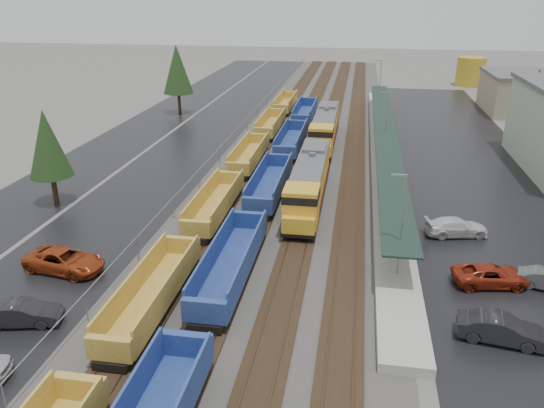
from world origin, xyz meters
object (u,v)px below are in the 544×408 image
at_px(locomotive_lead, 309,182).
at_px(locomotive_trail, 325,128).
at_px(parked_car_west_c, 64,261).
at_px(parked_car_east_b, 491,276).
at_px(parked_car_east_a, 501,329).
at_px(parked_car_east_c, 456,227).
at_px(storage_tank, 470,72).
at_px(well_string_yellow, 215,204).
at_px(well_string_blue, 254,217).
at_px(parked_car_west_b, 22,313).

height_order(locomotive_lead, locomotive_trail, same).
height_order(parked_car_west_c, parked_car_east_b, parked_car_west_c).
distance_m(locomotive_trail, parked_car_east_a, 42.26).
distance_m(parked_car_west_c, parked_car_east_c, 30.92).
bearing_deg(storage_tank, locomotive_lead, -110.39).
bearing_deg(parked_car_west_c, locomotive_trail, -15.23).
relative_size(locomotive_trail, well_string_yellow, 0.18).
relative_size(parked_car_east_a, parked_car_east_c, 0.95).
height_order(well_string_blue, parked_car_east_c, well_string_blue).
bearing_deg(parked_car_east_c, storage_tank, -23.11).
height_order(parked_car_west_c, parked_car_east_a, parked_car_west_c).
bearing_deg(well_string_blue, locomotive_lead, 58.20).
distance_m(well_string_yellow, parked_car_west_c, 14.12).
height_order(locomotive_lead, well_string_blue, locomotive_lead).
bearing_deg(parked_car_east_a, locomotive_lead, 43.35).
relative_size(locomotive_lead, parked_car_east_c, 3.66).
xyz_separation_m(locomotive_trail, parked_car_east_a, (13.07, -40.16, -1.48)).
xyz_separation_m(parked_car_west_b, parked_car_east_c, (28.04, 17.40, -0.01)).
xyz_separation_m(parked_car_east_b, parked_car_east_c, (-1.11, 7.87, 0.04)).
distance_m(well_string_blue, parked_car_west_b, 19.29).
bearing_deg(locomotive_trail, parked_car_east_a, -71.98).
bearing_deg(locomotive_lead, storage_tank, 69.61).
bearing_deg(well_string_yellow, well_string_blue, -31.22).
relative_size(well_string_yellow, parked_car_east_a, 21.20).
height_order(well_string_yellow, parked_car_east_c, well_string_yellow).
relative_size(locomotive_lead, well_string_blue, 0.20).
xyz_separation_m(locomotive_lead, parked_car_east_a, (13.07, -19.16, -1.48)).
bearing_deg(parked_car_west_c, well_string_blue, -44.72).
xyz_separation_m(storage_tank, parked_car_east_a, (-13.95, -91.83, -2.13)).
relative_size(parked_car_west_b, parked_car_east_b, 0.90).
xyz_separation_m(well_string_blue, parked_car_east_c, (16.76, 1.75, -0.46)).
bearing_deg(parked_car_east_c, parked_car_east_b, 175.34).
xyz_separation_m(locomotive_lead, well_string_blue, (-4.00, -6.45, -1.09)).
height_order(storage_tank, parked_car_west_c, storage_tank).
height_order(locomotive_lead, parked_car_east_c, locomotive_lead).
xyz_separation_m(storage_tank, parked_car_west_c, (-43.22, -88.18, -2.12)).
height_order(well_string_yellow, parked_car_east_a, well_string_yellow).
height_order(locomotive_lead, storage_tank, storage_tank).
distance_m(well_string_blue, storage_tank, 85.00).
relative_size(storage_tank, parked_car_west_b, 1.28).
relative_size(well_string_yellow, well_string_blue, 1.08).
distance_m(parked_car_west_b, parked_car_east_b, 30.66).
xyz_separation_m(parked_car_west_b, parked_car_east_a, (28.35, 2.94, 0.05)).
bearing_deg(parked_car_west_c, well_string_yellow, -26.85).
bearing_deg(locomotive_lead, parked_car_east_c, -20.23).
height_order(storage_tank, parked_car_east_a, storage_tank).
bearing_deg(parked_car_east_c, well_string_yellow, 75.47).
xyz_separation_m(well_string_yellow, parked_car_east_a, (21.07, -15.13, -0.34)).
bearing_deg(well_string_yellow, locomotive_lead, 26.72).
relative_size(storage_tank, parked_car_east_b, 1.15).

